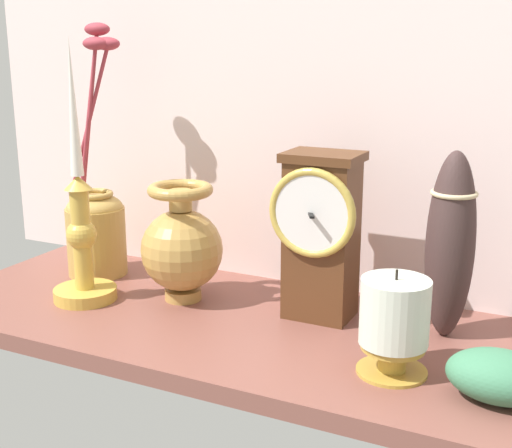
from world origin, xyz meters
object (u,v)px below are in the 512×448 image
at_px(brass_vase_jar, 96,221).
at_px(tall_ceramic_vase, 450,245).
at_px(candlestick_tall_left, 82,235).
at_px(mantel_clock, 320,233).
at_px(brass_vase_bulbous, 182,246).
at_px(pillar_candle_front, 394,322).

relative_size(brass_vase_jar, tall_ceramic_vase, 1.64).
height_order(candlestick_tall_left, tall_ceramic_vase, candlestick_tall_left).
bearing_deg(mantel_clock, brass_vase_bulbous, -173.09).
distance_m(brass_vase_jar, tall_ceramic_vase, 0.57).
xyz_separation_m(candlestick_tall_left, pillar_candle_front, (0.48, -0.03, -0.04)).
bearing_deg(brass_vase_jar, tall_ceramic_vase, -0.24).
bearing_deg(candlestick_tall_left, brass_vase_jar, 118.90).
height_order(brass_vase_bulbous, pillar_candle_front, brass_vase_bulbous).
distance_m(mantel_clock, tall_ceramic_vase, 0.17).
bearing_deg(tall_ceramic_vase, brass_vase_jar, 179.76).
height_order(mantel_clock, pillar_candle_front, mantel_clock).
bearing_deg(tall_ceramic_vase, pillar_candle_front, -103.94).
xyz_separation_m(brass_vase_jar, pillar_candle_front, (0.53, -0.14, -0.03)).
distance_m(candlestick_tall_left, tall_ceramic_vase, 0.52).
bearing_deg(pillar_candle_front, tall_ceramic_vase, 76.06).
bearing_deg(tall_ceramic_vase, candlestick_tall_left, -168.61).
bearing_deg(pillar_candle_front, brass_vase_bulbous, 164.31).
bearing_deg(pillar_candle_front, mantel_clock, 138.53).
relative_size(mantel_clock, brass_vase_jar, 0.58).
distance_m(mantel_clock, candlestick_tall_left, 0.35).
height_order(candlestick_tall_left, brass_vase_jar, brass_vase_jar).
distance_m(candlestick_tall_left, brass_vase_jar, 0.12).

